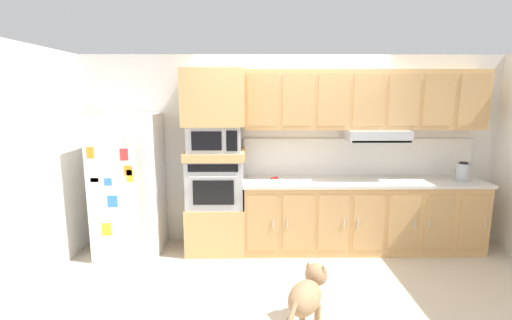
{
  "coord_description": "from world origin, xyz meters",
  "views": [
    {
      "loc": [
        -0.52,
        -3.83,
        2.01
      ],
      "look_at": [
        -0.47,
        0.54,
        1.22
      ],
      "focal_mm": 26.0,
      "sensor_mm": 36.0,
      "label": 1
    }
  ],
  "objects_px": {
    "built_in_oven": "(216,182)",
    "screwdriver": "(275,178)",
    "electric_kettle": "(463,172)",
    "microwave": "(215,138)",
    "refrigerator": "(129,185)",
    "dog": "(307,294)"
  },
  "relations": [
    {
      "from": "microwave",
      "to": "dog",
      "type": "bearing_deg",
      "value": -62.59
    },
    {
      "from": "microwave",
      "to": "electric_kettle",
      "type": "relative_size",
      "value": 2.68
    },
    {
      "from": "refrigerator",
      "to": "dog",
      "type": "height_order",
      "value": "refrigerator"
    },
    {
      "from": "microwave",
      "to": "dog",
      "type": "relative_size",
      "value": 0.89
    },
    {
      "from": "electric_kettle",
      "to": "microwave",
      "type": "bearing_deg",
      "value": 179.13
    },
    {
      "from": "screwdriver",
      "to": "dog",
      "type": "height_order",
      "value": "screwdriver"
    },
    {
      "from": "electric_kettle",
      "to": "screwdriver",
      "type": "bearing_deg",
      "value": 177.19
    },
    {
      "from": "refrigerator",
      "to": "microwave",
      "type": "height_order",
      "value": "refrigerator"
    },
    {
      "from": "built_in_oven",
      "to": "dog",
      "type": "bearing_deg",
      "value": -62.59
    },
    {
      "from": "built_in_oven",
      "to": "electric_kettle",
      "type": "height_order",
      "value": "built_in_oven"
    },
    {
      "from": "screwdriver",
      "to": "dog",
      "type": "distance_m",
      "value": 1.93
    },
    {
      "from": "screwdriver",
      "to": "microwave",
      "type": "bearing_deg",
      "value": -174.78
    },
    {
      "from": "built_in_oven",
      "to": "dog",
      "type": "distance_m",
      "value": 2.07
    },
    {
      "from": "built_in_oven",
      "to": "microwave",
      "type": "distance_m",
      "value": 0.56
    },
    {
      "from": "screwdriver",
      "to": "electric_kettle",
      "type": "relative_size",
      "value": 0.7
    },
    {
      "from": "refrigerator",
      "to": "microwave",
      "type": "xyz_separation_m",
      "value": [
        1.08,
        0.07,
        0.58
      ]
    },
    {
      "from": "screwdriver",
      "to": "refrigerator",
      "type": "bearing_deg",
      "value": -175.74
    },
    {
      "from": "dog",
      "to": "microwave",
      "type": "bearing_deg",
      "value": 54.93
    },
    {
      "from": "built_in_oven",
      "to": "screwdriver",
      "type": "bearing_deg",
      "value": 5.22
    },
    {
      "from": "electric_kettle",
      "to": "built_in_oven",
      "type": "bearing_deg",
      "value": 179.13
    },
    {
      "from": "dog",
      "to": "refrigerator",
      "type": "bearing_deg",
      "value": 77.08
    },
    {
      "from": "electric_kettle",
      "to": "dog",
      "type": "distance_m",
      "value": 2.87
    }
  ]
}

